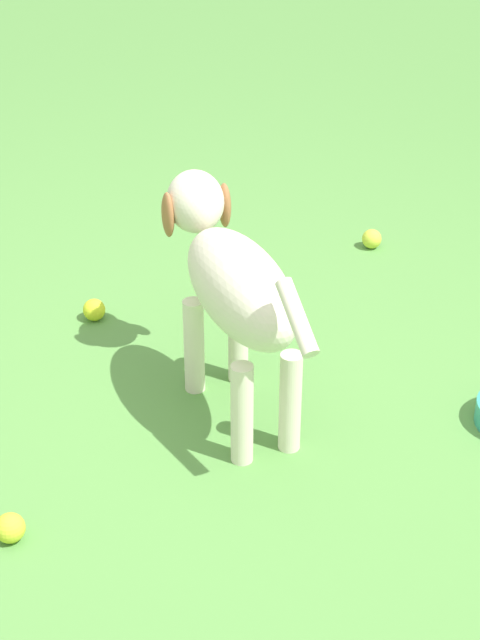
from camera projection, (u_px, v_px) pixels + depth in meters
name	position (u px, v px, depth m)	size (l,w,h in m)	color
ground	(192.00, 451.00, 2.34)	(14.00, 14.00, 0.00)	#548C42
dog	(232.00, 281.00, 2.31)	(0.52, 0.68, 0.55)	silver
tennis_ball_0	(94.00, 310.00, 2.86)	(0.07, 0.07, 0.07)	yellow
tennis_ball_1	(372.00, 239.00, 3.28)	(0.07, 0.07, 0.07)	#CAD83D
tennis_ball_2	(10.00, 528.00, 2.06)	(0.07, 0.07, 0.07)	#C4D530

